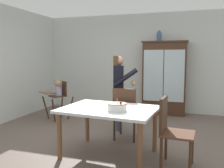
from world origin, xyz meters
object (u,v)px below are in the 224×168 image
dining_chair_far_side (126,110)px  ceramic_vase (159,37)px  high_chair_with_toddler (58,93)px  birthday_cake (117,107)px  china_cabinet (164,78)px  dining_chair_right_end (170,127)px  dining_table (109,114)px  adult_person (119,84)px

dining_chair_far_side → ceramic_vase: bearing=-94.9°
high_chair_with_toddler → birthday_cake: 2.74m
china_cabinet → ceramic_vase: (-0.16, 0.00, 1.07)m
dining_chair_right_end → birthday_cake: bearing=98.0°
ceramic_vase → dining_table: size_ratio=0.18×
china_cabinet → dining_table: size_ratio=1.28×
dining_chair_far_side → dining_chair_right_end: same height
birthday_cake → dining_chair_right_end: size_ratio=0.29×
birthday_cake → ceramic_vase: bearing=86.0°
ceramic_vase → adult_person: bearing=-109.1°
china_cabinet → dining_chair_far_side: 2.37m
china_cabinet → ceramic_vase: size_ratio=7.12×
birthday_cake → dining_chair_far_side: bearing=96.0°
ceramic_vase → birthday_cake: bearing=-94.0°
ceramic_vase → dining_chair_right_end: 3.49m
china_cabinet → adult_person: size_ratio=1.26×
ceramic_vase → dining_chair_far_side: (-0.31, -2.29, -1.48)m
ceramic_vase → dining_chair_right_end: ceramic_vase is taller
dining_table → birthday_cake: (0.17, -0.13, 0.15)m
china_cabinet → high_chair_with_toddler: china_cabinet is taller
ceramic_vase → dining_chair_far_side: ceramic_vase is taller
ceramic_vase → birthday_cake: 3.40m
ceramic_vase → birthday_cake: size_ratio=0.96×
dining_table → dining_chair_right_end: 0.93m
china_cabinet → birthday_cake: china_cabinet is taller
dining_table → dining_chair_far_side: 0.74m
china_cabinet → dining_chair_right_end: china_cabinet is taller
china_cabinet → high_chair_with_toddler: bearing=-151.2°
birthday_cake → china_cabinet: bearing=83.2°
birthday_cake → dining_chair_right_end: dining_chair_right_end is taller
china_cabinet → adult_person: 1.87m
birthday_cake → dining_chair_far_side: (-0.09, 0.86, -0.24)m
birthday_cake → dining_chair_far_side: size_ratio=0.29×
high_chair_with_toddler → dining_table: bearing=-8.8°
ceramic_vase → dining_chair_far_side: bearing=-97.7°
adult_person → dining_table: 1.36m
adult_person → dining_chair_right_end: bearing=-154.3°
dining_table → dining_chair_far_side: bearing=84.0°
ceramic_vase → adult_person: (-0.60, -1.72, -1.07)m
china_cabinet → dining_chair_right_end: (0.38, -3.11, -0.41)m
china_cabinet → dining_chair_right_end: size_ratio=2.00×
adult_person → dining_table: bearing=175.9°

